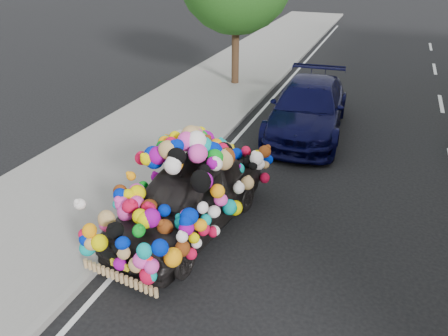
# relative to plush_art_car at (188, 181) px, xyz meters

# --- Properties ---
(ground) EXTENTS (100.00, 100.00, 0.00)m
(ground) POSITION_rel_plush_art_car_xyz_m (1.43, -0.21, -1.01)
(ground) COLOR black
(ground) RESTS_ON ground
(sidewalk) EXTENTS (4.00, 60.00, 0.12)m
(sidewalk) POSITION_rel_plush_art_car_xyz_m (-2.87, -0.21, -0.95)
(sidewalk) COLOR gray
(sidewalk) RESTS_ON ground
(kerb) EXTENTS (0.15, 60.00, 0.13)m
(kerb) POSITION_rel_plush_art_car_xyz_m (-0.92, -0.21, -0.94)
(kerb) COLOR gray
(kerb) RESTS_ON ground
(plush_art_car) EXTENTS (2.47, 4.34, 1.99)m
(plush_art_car) POSITION_rel_plush_art_car_xyz_m (0.00, 0.00, 0.00)
(plush_art_car) COLOR black
(plush_art_car) RESTS_ON ground
(navy_sedan) EXTENTS (2.34, 5.10, 1.45)m
(navy_sedan) POSITION_rel_plush_art_car_xyz_m (1.15, 5.65, -0.29)
(navy_sedan) COLOR black
(navy_sedan) RESTS_ON ground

